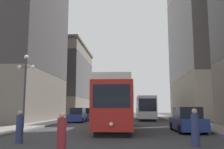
{
  "coord_description": "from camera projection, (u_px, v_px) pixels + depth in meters",
  "views": [
    {
      "loc": [
        1.0,
        -8.21,
        1.69
      ],
      "look_at": [
        -0.0,
        7.42,
        3.89
      ],
      "focal_mm": 39.24,
      "sensor_mm": 36.0,
      "label": 1
    }
  ],
  "objects": [
    {
      "name": "sidewalk_left",
      "position": [
        81.0,
        117.0,
        48.01
      ],
      "size": [
        3.12,
        120.0,
        0.15
      ],
      "primitive_type": "cube",
      "color": "gray",
      "rests_on": "ground"
    },
    {
      "name": "sidewalk_right",
      "position": [
        166.0,
        117.0,
        46.96
      ],
      "size": [
        3.12,
        120.0,
        0.15
      ],
      "primitive_type": "cube",
      "color": "gray",
      "rests_on": "ground"
    },
    {
      "name": "streetcar",
      "position": [
        116.0,
        104.0,
        20.51
      ],
      "size": [
        2.72,
        12.62,
        3.89
      ],
      "rotation": [
        0.0,
        0.0,
        0.01
      ],
      "color": "black",
      "rests_on": "ground"
    },
    {
      "name": "transit_bus",
      "position": [
        145.0,
        107.0,
        38.21
      ],
      "size": [
        2.78,
        12.21,
        3.45
      ],
      "rotation": [
        0.0,
        0.0,
        -0.02
      ],
      "color": "black",
      "rests_on": "ground"
    },
    {
      "name": "parked_car_left_near",
      "position": [
        86.0,
        114.0,
        37.47
      ],
      "size": [
        2.09,
        4.68,
        1.82
      ],
      "rotation": [
        0.0,
        0.0,
        -0.06
      ],
      "color": "black",
      "rests_on": "ground"
    },
    {
      "name": "parked_car_left_mid",
      "position": [
        78.0,
        116.0,
        31.07
      ],
      "size": [
        1.93,
        4.31,
        1.82
      ],
      "rotation": [
        0.0,
        0.0,
        0.01
      ],
      "color": "black",
      "rests_on": "ground"
    },
    {
      "name": "parked_car_right_far",
      "position": [
        187.0,
        120.0,
        18.17
      ],
      "size": [
        1.91,
        4.95,
        1.82
      ],
      "rotation": [
        0.0,
        0.0,
        3.15
      ],
      "color": "black",
      "rests_on": "ground"
    },
    {
      "name": "pedestrian_crossing_near",
      "position": [
        62.0,
        134.0,
        9.46
      ],
      "size": [
        0.35,
        0.35,
        1.58
      ],
      "rotation": [
        0.0,
        0.0,
        1.84
      ],
      "color": "maroon",
      "rests_on": "ground"
    },
    {
      "name": "pedestrian_crossing_far",
      "position": [
        20.0,
        128.0,
        12.15
      ],
      "size": [
        0.36,
        0.36,
        1.61
      ],
      "rotation": [
        0.0,
        0.0,
        3.15
      ],
      "color": "navy",
      "rests_on": "ground"
    },
    {
      "name": "pedestrian_on_sidewalk",
      "position": [
        195.0,
        128.0,
        11.28
      ],
      "size": [
        0.38,
        0.38,
        1.7
      ],
      "rotation": [
        0.0,
        0.0,
        2.07
      ],
      "color": "navy",
      "rests_on": "ground"
    },
    {
      "name": "lamp_post_left_near",
      "position": [
        25.0,
        80.0,
        19.81
      ],
      "size": [
        1.41,
        0.36,
        5.94
      ],
      "color": "#333338",
      "rests_on": "sidewalk_left"
    },
    {
      "name": "building_left_corner",
      "position": [
        20.0,
        27.0,
        36.09
      ],
      "size": [
        10.68,
        17.76,
        26.64
      ],
      "color": "slate",
      "rests_on": "ground"
    },
    {
      "name": "building_left_midblock",
      "position": [
        56.0,
        80.0,
        63.01
      ],
      "size": [
        15.98,
        23.23,
        17.53
      ],
      "color": "slate",
      "rests_on": "ground"
    },
    {
      "name": "building_right_corner",
      "position": [
        208.0,
        35.0,
        42.27
      ],
      "size": [
        10.9,
        19.73,
        27.83
      ],
      "color": "#B2A893",
      "rests_on": "ground"
    }
  ]
}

